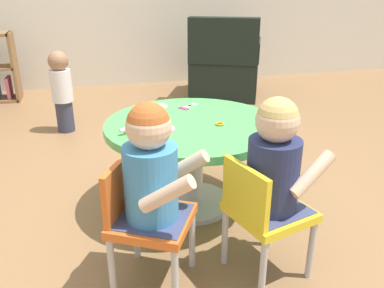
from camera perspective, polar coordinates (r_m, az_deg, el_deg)
name	(u,v)px	position (r m, az deg, el deg)	size (l,w,h in m)	color
ground_plane	(192,204)	(2.31, 0.00, -8.59)	(10.00, 10.00, 0.00)	olive
craft_table	(192,142)	(2.14, 0.00, 0.27)	(0.92, 0.92, 0.50)	silver
child_chair_left	(144,218)	(1.64, -6.81, -10.39)	(0.41, 0.41, 0.54)	#B7B7BC
seated_child_left	(152,168)	(1.52, -5.78, -3.43)	(0.43, 0.40, 0.51)	#3F4772
child_chair_right	(263,212)	(1.69, 10.11, -9.54)	(0.37, 0.37, 0.54)	#B7B7BC
seated_child_right	(275,160)	(1.61, 11.74, -2.27)	(0.41, 0.35, 0.51)	#3F4772
armchair_dark	(225,68)	(4.40, 4.70, 10.78)	(0.93, 0.94, 0.85)	black
toddler_standing	(62,89)	(3.46, -18.08, 7.42)	(0.17, 0.17, 0.67)	#33384C
rolling_pin	(141,126)	(1.99, -7.33, 2.58)	(0.22, 0.11, 0.05)	green
craft_scissors	(187,107)	(2.34, -0.78, 5.27)	(0.14, 0.12, 0.01)	silver
playdough_blob_0	(158,107)	(2.35, -4.88, 5.29)	(0.12, 0.12, 0.01)	#B2E58C
playdough_blob_1	(164,130)	(1.98, -4.04, 2.06)	(0.11, 0.11, 0.01)	pink
cookie_cutter_0	(147,124)	(2.07, -6.45, 2.82)	(0.05, 0.05, 0.01)	red
cookie_cutter_1	(220,124)	(2.06, 3.99, 2.87)	(0.05, 0.05, 0.01)	orange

